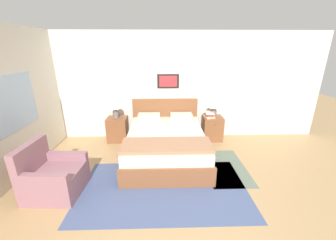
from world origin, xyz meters
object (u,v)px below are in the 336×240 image
object	(u,v)px
armchair	(53,177)
nightstand_near_window	(118,129)
table_lamp_near_window	(115,105)
nightstand_by_door	(212,128)
table_lamp_by_door	(214,104)
bed	(166,143)

from	to	relation	value
armchair	nightstand_near_window	bearing A→B (deg)	165.57
armchair	table_lamp_near_window	size ratio (longest dim) A/B	1.81
nightstand_by_door	nightstand_near_window	bearing A→B (deg)	180.00
armchair	nightstand_by_door	bearing A→B (deg)	126.45
table_lamp_by_door	table_lamp_near_window	bearing A→B (deg)	180.00
nightstand_by_door	table_lamp_by_door	world-z (taller)	table_lamp_by_door
nightstand_by_door	table_lamp_by_door	size ratio (longest dim) A/B	1.28
armchair	table_lamp_near_window	bearing A→B (deg)	165.70
bed	nightstand_by_door	size ratio (longest dim) A/B	3.57
nightstand_near_window	armchair	bearing A→B (deg)	-107.67
nightstand_by_door	table_lamp_near_window	distance (m)	2.46
bed	nightstand_by_door	bearing A→B (deg)	35.57
nightstand_by_door	table_lamp_by_door	bearing A→B (deg)	-37.64
bed	armchair	xyz separation A→B (m)	(-1.81, -1.11, -0.03)
table_lamp_near_window	armchair	bearing A→B (deg)	-107.53
armchair	table_lamp_near_window	xyz separation A→B (m)	(0.62, 1.96, 0.65)
armchair	nightstand_by_door	distance (m)	3.58
nightstand_near_window	table_lamp_by_door	bearing A→B (deg)	-0.13
nightstand_near_window	table_lamp_by_door	size ratio (longest dim) A/B	1.28
nightstand_near_window	table_lamp_near_window	bearing A→B (deg)	-140.81
table_lamp_near_window	nightstand_by_door	bearing A→B (deg)	0.13
armchair	table_lamp_near_window	world-z (taller)	table_lamp_near_window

